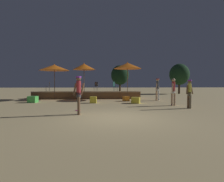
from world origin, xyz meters
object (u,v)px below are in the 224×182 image
Objects in this scene: cube_seat_0 at (136,100)px; frisbee_disc at (78,110)px; patio_umbrella_0 at (54,68)px; patio_umbrella_1 at (84,67)px; cube_seat_2 at (126,99)px; background_tree_0 at (179,74)px; person_0 at (79,93)px; cube_seat_3 at (93,100)px; person_1 at (173,91)px; bistro_chair_2 at (96,85)px; person_2 at (157,88)px; bistro_chair_0 at (115,85)px; background_tree_1 at (120,75)px; person_3 at (189,92)px; patio_umbrella_2 at (128,66)px; bistro_chair_3 at (49,85)px; bistro_chair_1 at (78,85)px; cube_seat_1 at (33,99)px.

cube_seat_0 is 3.07× the size of frisbee_disc.
patio_umbrella_1 reaches higher than patio_umbrella_0.
background_tree_0 is (9.01, 10.16, 2.57)m from cube_seat_2.
person_0 reaches higher than cube_seat_2.
cube_seat_3 is 5.66m from person_1.
patio_umbrella_0 is 4.48m from bistro_chair_2.
person_2 reaches higher than person_1.
cube_seat_2 is at bearing -132.80° from bistro_chair_0.
bistro_chair_2 is (3.70, 1.92, -1.63)m from patio_umbrella_0.
background_tree_0 is (15.32, 8.31, -0.13)m from patio_umbrella_0.
background_tree_1 is at bearing 160.71° from background_tree_0.
patio_umbrella_0 is 0.75× the size of background_tree_0.
cube_seat_0 is 3.13m from cube_seat_3.
background_tree_1 is at bearing 77.51° from frisbee_disc.
patio_umbrella_0 is 11.51m from person_3.
patio_umbrella_2 is at bearing -163.11° from person_2.
bistro_chair_3 reaches higher than cube_seat_0.
person_0 is at bearing -86.70° from person_2.
bistro_chair_1 is 8.26m from frisbee_disc.
bistro_chair_0 is at bearing -142.49° from background_tree_0.
background_tree_0 reaches higher than person_2.
patio_umbrella_2 reaches higher than patio_umbrella_0.
person_1 is 1.98× the size of bistro_chair_1.
person_2 is 0.44× the size of background_tree_0.
patio_umbrella_2 is 3.80× the size of bistro_chair_0.
cube_seat_3 is 0.55× the size of bistro_chair_3.
person_1 is at bearing 36.14° from bistro_chair_3.
frisbee_disc is (-0.61, -3.68, -0.22)m from cube_seat_3.
person_0 reaches higher than cube_seat_1.
frisbee_disc is (-5.92, -1.86, -0.96)m from person_1.
patio_umbrella_2 is 3.35m from person_2.
person_1 is at bearing -83.25° from background_tree_1.
person_2 is at bearing -9.94° from patio_umbrella_0.
person_0 is (3.29, -8.05, -1.88)m from patio_umbrella_0.
person_1 is at bearing 108.09° from person_0.
bistro_chair_2 is (1.72, 0.71, 0.00)m from bistro_chair_1.
bistro_chair_2 is 0.21× the size of background_tree_1.
cube_seat_0 is 7.79m from cube_seat_1.
cube_seat_3 is 6.55m from person_3.
patio_umbrella_1 is at bearing 38.07° from cube_seat_1.
cube_seat_1 is 0.72× the size of bistro_chair_0.
patio_umbrella_2 reaches higher than bistro_chair_2.
cube_seat_0 is 0.40× the size of person_2.
cube_seat_3 is at bearing 173.88° from cube_seat_0.
patio_umbrella_1 is 5.04m from cube_seat_2.
bistro_chair_3 is at bearing 167.51° from patio_umbrella_2.
cube_seat_0 is 6.85m from bistro_chair_1.
patio_umbrella_0 is at bearing 170.26° from bistro_chair_1.
cube_seat_3 is at bearing 24.29° from bistro_chair_3.
frisbee_disc is at bearing -99.46° from cube_seat_3.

